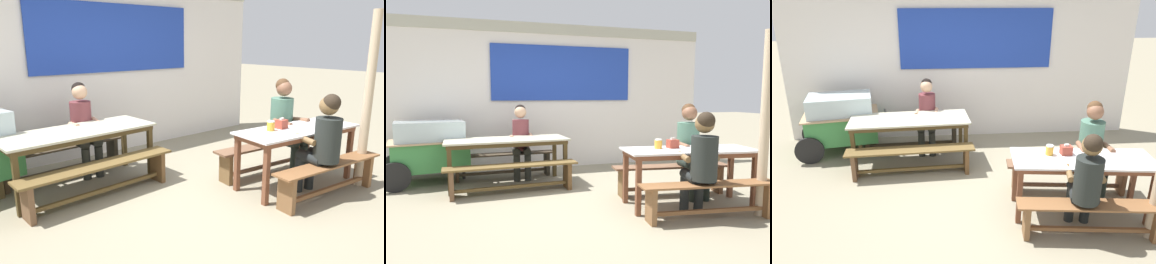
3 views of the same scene
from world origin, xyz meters
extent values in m
plane|color=gray|center=(0.00, 0.00, 0.00)|extent=(40.00, 40.00, 0.00)
cube|color=silver|center=(0.00, 2.41, 1.30)|extent=(6.47, 0.12, 2.59)
cube|color=#213EA5|center=(0.25, 2.32, 1.85)|extent=(2.75, 0.03, 1.05)
cube|color=#BAB79E|center=(-0.94, 1.22, 0.73)|extent=(1.92, 0.86, 0.03)
cube|color=#47381C|center=(-0.94, 1.22, 0.69)|extent=(1.83, 0.79, 0.06)
cube|color=#47381C|center=(-0.10, 1.58, 0.33)|extent=(0.06, 0.06, 0.66)
cube|color=#47381C|center=(-0.07, 0.95, 0.33)|extent=(0.06, 0.06, 0.66)
cube|color=#47381C|center=(-1.78, 0.85, 0.33)|extent=(0.06, 0.06, 0.66)
cube|color=silver|center=(1.21, -0.48, 0.73)|extent=(1.74, 0.81, 0.02)
cube|color=brown|center=(1.21, -0.48, 0.69)|extent=(1.66, 0.74, 0.06)
cube|color=brown|center=(1.99, -0.33, 0.33)|extent=(0.07, 0.07, 0.66)
cube|color=brown|center=(1.93, -0.82, 0.33)|extent=(0.07, 0.07, 0.66)
cube|color=brown|center=(0.48, -0.14, 0.33)|extent=(0.07, 0.07, 0.66)
cube|color=brown|center=(0.42, -0.64, 0.33)|extent=(0.07, 0.07, 0.66)
cube|color=#443828|center=(-0.97, 1.72, 0.42)|extent=(1.78, 0.37, 0.02)
cube|color=#433C2F|center=(-0.21, 1.77, 0.20)|extent=(0.07, 0.24, 0.40)
cube|color=#493522|center=(-1.73, 1.68, 0.20)|extent=(0.07, 0.24, 0.40)
cube|color=#443828|center=(-0.97, 1.72, 0.10)|extent=(1.49, 0.13, 0.04)
cube|color=brown|center=(-0.91, 0.71, 0.41)|extent=(1.93, 0.40, 0.03)
cube|color=brown|center=(-0.08, 0.76, 0.20)|extent=(0.07, 0.25, 0.40)
cube|color=brown|center=(-1.75, 0.67, 0.20)|extent=(0.07, 0.25, 0.40)
cube|color=brown|center=(-0.91, 0.71, 0.10)|extent=(1.63, 0.13, 0.04)
cube|color=brown|center=(1.27, 0.02, 0.41)|extent=(1.72, 0.46, 0.03)
cube|color=brown|center=(1.99, -0.07, 0.20)|extent=(0.09, 0.23, 0.40)
cube|color=brown|center=(0.54, 0.11, 0.20)|extent=(0.09, 0.23, 0.40)
cube|color=brown|center=(1.27, 0.02, 0.10)|extent=(1.41, 0.21, 0.04)
cube|color=brown|center=(1.15, -0.98, 0.42)|extent=(1.66, 0.45, 0.02)
cube|color=brown|center=(1.84, -1.07, 0.20)|extent=(0.09, 0.22, 0.41)
cube|color=brown|center=(0.45, -0.90, 0.20)|extent=(0.09, 0.22, 0.41)
cube|color=brown|center=(1.15, -0.98, 0.10)|extent=(1.36, 0.21, 0.04)
cylinder|color=#333333|center=(-1.64, 1.84, 0.11)|extent=(0.05, 0.05, 0.22)
cylinder|color=#3F3F3F|center=(-1.40, 1.89, 0.58)|extent=(0.18, 0.75, 0.04)
cylinder|color=#282A24|center=(-0.78, 1.41, 0.21)|extent=(0.11, 0.11, 0.43)
cylinder|color=#282A24|center=(-0.60, 1.40, 0.21)|extent=(0.11, 0.11, 0.43)
cylinder|color=#282A24|center=(-0.77, 1.58, 0.48)|extent=(0.15, 0.38, 0.13)
cylinder|color=#282A24|center=(-0.59, 1.57, 0.48)|extent=(0.15, 0.38, 0.13)
cylinder|color=brown|center=(-0.67, 1.74, 0.74)|extent=(0.28, 0.28, 0.54)
sphere|color=tan|center=(-0.67, 1.72, 1.14)|extent=(0.21, 0.21, 0.21)
sphere|color=black|center=(-0.67, 1.75, 1.17)|extent=(0.19, 0.19, 0.19)
cylinder|color=tan|center=(-0.84, 1.57, 0.72)|extent=(0.09, 0.31, 0.09)
cylinder|color=tan|center=(-0.52, 1.55, 0.72)|extent=(0.09, 0.31, 0.11)
cylinder|color=#202525|center=(1.22, -0.69, 0.21)|extent=(0.11, 0.11, 0.43)
cylinder|color=#202525|center=(1.04, -0.65, 0.21)|extent=(0.11, 0.11, 0.43)
cylinder|color=#202525|center=(1.18, -0.84, 0.48)|extent=(0.20, 0.37, 0.13)
cylinder|color=#202525|center=(1.01, -0.80, 0.48)|extent=(0.20, 0.37, 0.13)
cylinder|color=#222725|center=(1.06, -0.97, 0.72)|extent=(0.29, 0.29, 0.51)
sphere|color=brown|center=(1.07, -0.95, 1.11)|extent=(0.21, 0.21, 0.21)
sphere|color=#2D2319|center=(1.06, -0.98, 1.15)|extent=(0.20, 0.20, 0.20)
cylinder|color=brown|center=(1.26, -0.83, 0.71)|extent=(0.13, 0.31, 0.08)
cylinder|color=brown|center=(0.94, -0.76, 0.71)|extent=(0.13, 0.31, 0.09)
cylinder|color=black|center=(1.38, -0.35, 0.21)|extent=(0.11, 0.11, 0.43)
cylinder|color=black|center=(1.56, -0.37, 0.21)|extent=(0.11, 0.11, 0.43)
cylinder|color=black|center=(1.40, -0.17, 0.48)|extent=(0.17, 0.40, 0.13)
cylinder|color=black|center=(1.58, -0.19, 0.48)|extent=(0.17, 0.40, 0.13)
cylinder|color=#49725F|center=(1.51, -0.01, 0.75)|extent=(0.31, 0.31, 0.57)
sphere|color=brown|center=(1.51, -0.03, 1.18)|extent=(0.21, 0.21, 0.21)
sphere|color=#4C331E|center=(1.51, 0.00, 1.21)|extent=(0.20, 0.20, 0.20)
cylinder|color=brown|center=(1.32, -0.17, 0.74)|extent=(0.10, 0.31, 0.08)
cylinder|color=brown|center=(1.66, -0.21, 0.74)|extent=(0.10, 0.31, 0.10)
cube|color=#9C3F2F|center=(1.04, -0.35, 0.80)|extent=(0.13, 0.10, 0.11)
cube|color=white|center=(1.04, -0.35, 0.87)|extent=(0.05, 0.03, 0.02)
cylinder|color=gold|center=(0.84, -0.34, 0.80)|extent=(0.10, 0.10, 0.11)
cylinder|color=white|center=(0.84, -0.34, 0.86)|extent=(0.09, 0.09, 0.02)
cylinder|color=tan|center=(1.83, -1.03, 1.08)|extent=(0.11, 0.11, 2.17)
camera|label=1|loc=(-2.67, -3.02, 1.81)|focal=34.11mm
camera|label=2|loc=(-1.36, -4.17, 1.43)|focal=31.64mm
camera|label=3|loc=(-0.54, -4.17, 2.52)|focal=33.02mm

